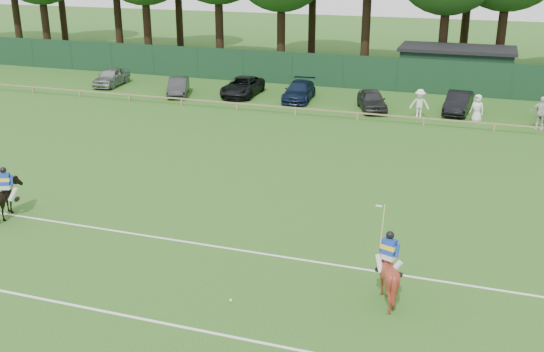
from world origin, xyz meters
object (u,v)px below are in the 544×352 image
at_px(sedan_silver, 111,77).
at_px(polo_ball, 231,300).
at_px(spectator_right, 477,109).
at_px(utility_shed, 456,67).
at_px(horse_dark, 7,199).
at_px(estate_black, 458,103).
at_px(horse_chestnut, 387,274).
at_px(suv_black, 242,87).
at_px(spectator_mid, 541,113).
at_px(sedan_grey, 178,87).
at_px(hatch_grey, 372,100).
at_px(sedan_navy, 299,91).
at_px(spectator_left, 420,104).

relative_size(sedan_silver, polo_ball, 44.40).
relative_size(sedan_silver, spectator_right, 2.29).
relative_size(polo_ball, utility_shed, 0.01).
height_order(horse_dark, estate_black, horse_dark).
bearing_deg(utility_shed, sedan_silver, -162.56).
bearing_deg(horse_chestnut, suv_black, -38.63).
relative_size(horse_dark, spectator_mid, 0.88).
distance_m(sedan_grey, utility_shed, 20.81).
distance_m(horse_chestnut, sedan_grey, 29.94).
distance_m(horse_chestnut, hatch_grey, 23.90).
relative_size(horse_dark, estate_black, 0.43).
bearing_deg(horse_chestnut, spectator_right, -73.42).
xyz_separation_m(horse_dark, spectator_right, (17.02, 20.83, 0.14)).
height_order(horse_chestnut, utility_shed, utility_shed).
bearing_deg(horse_chestnut, spectator_mid, -82.49).
relative_size(sedan_silver, sedan_navy, 0.90).
bearing_deg(horse_chestnut, sedan_grey, -29.99).
bearing_deg(estate_black, polo_ball, -96.24).
relative_size(sedan_silver, estate_black, 0.98).
relative_size(sedan_navy, hatch_grey, 1.14).
height_order(spectator_mid, spectator_right, spectator_mid).
bearing_deg(spectator_mid, horse_dark, -127.57).
height_order(sedan_silver, polo_ball, sedan_silver).
xyz_separation_m(suv_black, sedan_navy, (4.26, -0.10, -0.01)).
height_order(hatch_grey, utility_shed, utility_shed).
relative_size(suv_black, spectator_left, 2.56).
height_order(horse_dark, horse_chestnut, horse_chestnut).
distance_m(sedan_grey, polo_ball, 28.87).
bearing_deg(polo_ball, hatch_grey, 90.71).
relative_size(suv_black, utility_shed, 0.56).
distance_m(horse_chestnut, sedan_navy, 26.60).
xyz_separation_m(horse_chestnut, sedan_grey, (-18.69, 23.39, -0.23)).
height_order(horse_chestnut, hatch_grey, horse_chestnut).
relative_size(sedan_grey, hatch_grey, 0.96).
xyz_separation_m(horse_chestnut, utility_shed, (-0.06, 32.61, 0.69)).
bearing_deg(sedan_silver, estate_black, -6.80).
relative_size(suv_black, polo_ball, 52.27).
bearing_deg(polo_ball, sedan_silver, 128.01).
bearing_deg(estate_black, sedan_navy, -176.28).
distance_m(spectator_left, utility_shed, 10.49).
xyz_separation_m(suv_black, spectator_right, (16.15, -2.44, 0.22)).
relative_size(horse_dark, sedan_grey, 0.46).
distance_m(hatch_grey, estate_black, 5.48).
distance_m(suv_black, utility_shed, 16.27).
distance_m(suv_black, spectator_mid, 19.89).
relative_size(estate_black, spectator_mid, 2.07).
bearing_deg(estate_black, sedan_silver, -175.94).
relative_size(estate_black, spectator_right, 2.34).
distance_m(sedan_silver, sedan_grey, 6.52).
height_order(sedan_grey, hatch_grey, hatch_grey).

